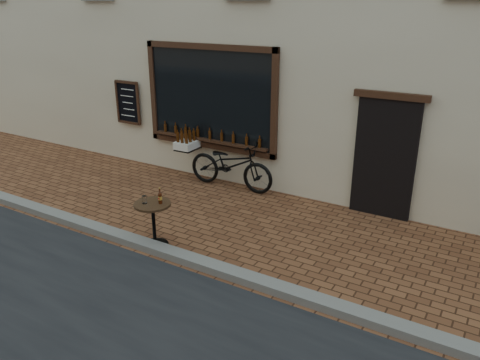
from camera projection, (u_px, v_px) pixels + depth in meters
The scene contains 4 objects.
ground at pixel (187, 270), 7.00m from camera, with size 90.00×90.00×0.00m, color brown.
kerb at pixel (195, 261), 7.14m from camera, with size 90.00×0.25×0.12m, color slate.
cargo_bicycle at pixel (229, 164), 9.98m from camera, with size 2.31×0.74×1.12m.
bistro_table at pixel (153, 216), 7.53m from camera, with size 0.59×0.59×1.02m.
Camera 1 is at (3.80, -4.79, 3.75)m, focal length 35.00 mm.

